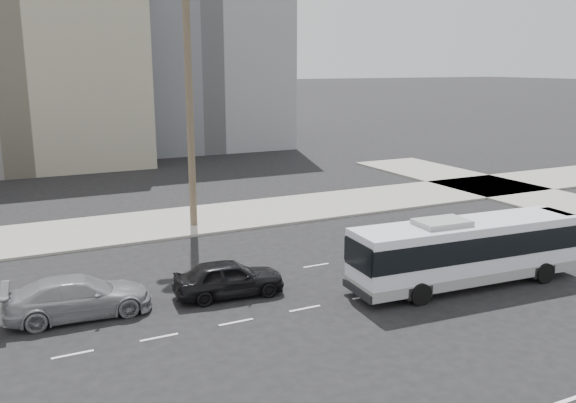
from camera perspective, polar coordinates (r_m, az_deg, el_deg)
ground at (r=26.24m, az=7.48°, el=-8.95°), size 700.00×700.00×0.00m
sidewalk_north at (r=39.41m, az=-5.03°, el=-1.31°), size 120.00×7.00×0.15m
midrise_beige_west at (r=65.20m, az=-25.19°, el=11.09°), size 24.00×18.00×18.00m
midrise_gray_center at (r=75.43m, az=-9.78°, el=15.23°), size 20.00×20.00×26.00m
highrise_far at (r=293.10m, az=-9.92°, el=16.71°), size 22.00×22.00×60.00m
city_bus at (r=27.98m, az=16.63°, el=-4.39°), size 11.16×3.17×3.17m
car_a at (r=25.97m, az=-5.64°, el=-7.24°), size 2.33×4.86×1.60m
car_b at (r=25.23m, az=-19.30°, el=-8.53°), size 2.53×5.70×1.63m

